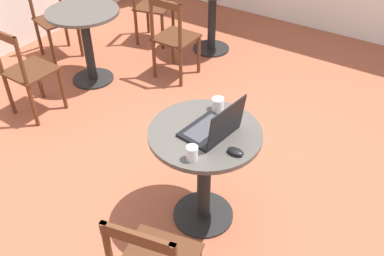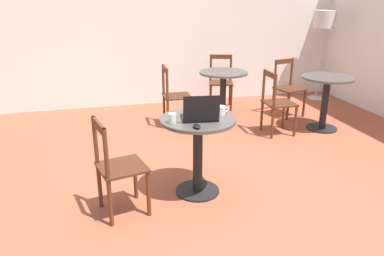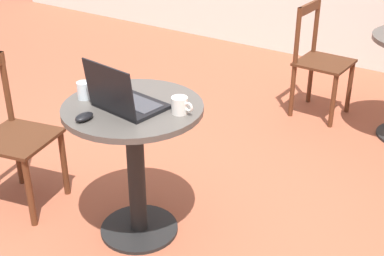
{
  "view_description": "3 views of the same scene",
  "coord_description": "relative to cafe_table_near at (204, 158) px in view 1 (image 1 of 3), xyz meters",
  "views": [
    {
      "loc": [
        -1.9,
        -1.0,
        2.33
      ],
      "look_at": [
        -0.0,
        0.26,
        0.56
      ],
      "focal_mm": 40.0,
      "sensor_mm": 36.0,
      "label": 1
    },
    {
      "loc": [
        -1.05,
        -3.04,
        1.82
      ],
      "look_at": [
        -0.2,
        0.19,
        0.6
      ],
      "focal_mm": 35.0,
      "sensor_mm": 36.0,
      "label": 2
    },
    {
      "loc": [
        1.37,
        -1.74,
        1.83
      ],
      "look_at": [
        0.03,
        0.23,
        0.61
      ],
      "focal_mm": 50.0,
      "sensor_mm": 36.0,
      "label": 3
    }
  ],
  "objects": [
    {
      "name": "ground_plane",
      "position": [
        0.19,
        -0.04,
        -0.54
      ],
      "size": [
        16.0,
        16.0,
        0.0
      ],
      "primitive_type": "plane",
      "color": "#9E5138"
    },
    {
      "name": "mug",
      "position": [
        0.24,
        0.06,
        0.25
      ],
      "size": [
        0.11,
        0.08,
        0.08
      ],
      "color": "silver",
      "rests_on": "cafe_table_near"
    },
    {
      "name": "cafe_table_near",
      "position": [
        0.0,
        0.0,
        0.0
      ],
      "size": [
        0.69,
        0.69,
        0.75
      ],
      "color": "black",
      "rests_on": "ground_plane"
    },
    {
      "name": "chair_far_left",
      "position": [
        0.19,
        1.96,
        -0.11
      ],
      "size": [
        0.39,
        0.39,
        0.86
      ],
      "color": "#562D19",
      "rests_on": "ground_plane"
    },
    {
      "name": "mouse",
      "position": [
        -0.08,
        -0.25,
        0.23
      ],
      "size": [
        0.06,
        0.1,
        0.03
      ],
      "color": "black",
      "rests_on": "cafe_table_near"
    },
    {
      "name": "drinking_glass",
      "position": [
        -0.25,
        -0.07,
        0.26
      ],
      "size": [
        0.07,
        0.07,
        0.09
      ],
      "color": "silver",
      "rests_on": "cafe_table_near"
    },
    {
      "name": "cafe_table_mid",
      "position": [
        2.17,
        1.27,
        0.0
      ],
      "size": [
        0.69,
        0.69,
        0.75
      ],
      "color": "black",
      "rests_on": "ground_plane"
    },
    {
      "name": "cafe_table_far",
      "position": [
        0.92,
        1.94,
        0.0
      ],
      "size": [
        0.69,
        0.69,
        0.75
      ],
      "color": "black",
      "rests_on": "ground_plane"
    },
    {
      "name": "laptop",
      "position": [
        0.0,
        -0.06,
        0.26
      ],
      "size": [
        0.35,
        0.3,
        0.25
      ],
      "color": "black",
      "rests_on": "cafe_table_near"
    },
    {
      "name": "chair_far_back",
      "position": [
        1.12,
        2.65,
        -0.11
      ],
      "size": [
        0.47,
        0.47,
        0.86
      ],
      "color": "#562D19",
      "rests_on": "ground_plane"
    },
    {
      "name": "chair_mid_back",
      "position": [
        1.99,
        1.99,
        -0.11
      ],
      "size": [
        0.46,
        0.46,
        0.86
      ],
      "color": "#562D19",
      "rests_on": "ground_plane"
    },
    {
      "name": "chair_mid_left",
      "position": [
        1.44,
        1.27,
        -0.11
      ],
      "size": [
        0.38,
        0.38,
        0.86
      ],
      "color": "#562D19",
      "rests_on": "ground_plane"
    }
  ]
}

